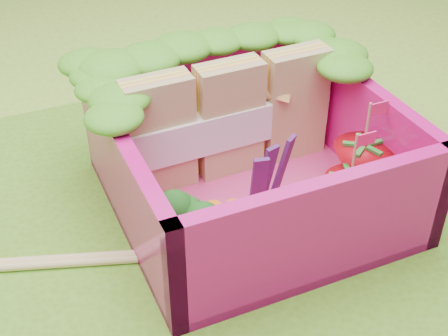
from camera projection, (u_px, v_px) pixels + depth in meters
ground at (194, 215)px, 3.10m from camera, size 14.00×14.00×0.00m
placemat at (194, 213)px, 3.09m from camera, size 2.60×2.60×0.03m
bento_floor at (250, 198)px, 3.12m from camera, size 1.30×1.30×0.05m
bento_box at (251, 157)px, 2.98m from camera, size 1.30×1.30×0.55m
lettuce_ruffle at (212, 54)px, 3.13m from camera, size 1.43×0.83×0.11m
sandwich_stack at (230, 119)px, 3.13m from camera, size 1.08×0.20×0.60m
broccoli at (186, 221)px, 2.65m from camera, size 0.33×0.33×0.27m
carrot_sticks at (224, 227)px, 2.71m from camera, size 0.16×0.08×0.26m
purple_wedges at (269, 177)px, 2.90m from camera, size 0.24×0.14×0.38m
strawberry_left at (348, 198)px, 2.88m from camera, size 0.24×0.24×0.48m
strawberry_right at (360, 171)px, 3.02m from camera, size 0.28×0.28×0.52m
snap_peas at (329, 197)px, 3.05m from camera, size 0.62×0.53×0.05m
chopsticks at (4, 265)px, 2.75m from camera, size 2.25×0.78×0.04m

